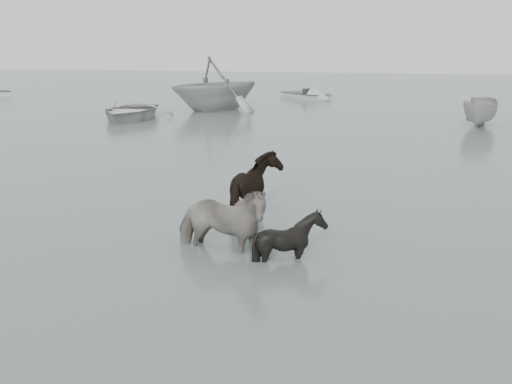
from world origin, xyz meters
TOP-DOWN VIEW (x-y plane):
  - ground at (0.00, 0.00)m, footprint 140.00×140.00m
  - pony_pinto at (-1.82, -0.59)m, footprint 2.20×1.24m
  - pony_dark at (-1.75, 2.39)m, footprint 1.91×2.06m
  - pony_black at (-0.42, -0.71)m, footprint 1.40×1.30m
  - rowboat_lead at (-12.40, 19.01)m, footprint 4.24×5.60m
  - rowboat_trail at (-9.28, 24.37)m, footprint 7.87×8.07m
  - boat_small at (5.18, 20.28)m, footprint 2.39×4.20m
  - skiff_mid at (-5.30, 33.21)m, footprint 4.98×5.14m
  - skiff_far at (-13.06, 36.65)m, footprint 5.77×3.75m

SIDE VIEW (x-z plane):
  - ground at x=0.00m, z-range 0.00..0.00m
  - skiff_mid at x=-5.30m, z-range 0.00..0.75m
  - skiff_far at x=-13.06m, z-range 0.00..0.75m
  - rowboat_lead at x=-12.40m, z-range 0.00..1.09m
  - pony_black at x=-0.42m, z-range 0.00..1.32m
  - boat_small at x=5.18m, z-range 0.00..1.53m
  - pony_dark at x=-1.75m, z-range 0.00..1.70m
  - pony_pinto at x=-1.82m, z-range 0.00..1.75m
  - rowboat_trail at x=-9.28m, z-range 0.00..3.24m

